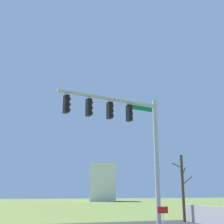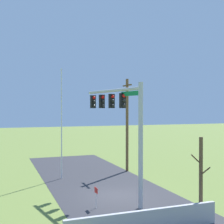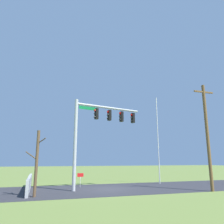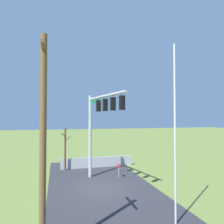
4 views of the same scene
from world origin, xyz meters
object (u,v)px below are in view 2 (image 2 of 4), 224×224
at_px(utility_pole, 127,123).
at_px(open_sign, 96,193).
at_px(flagpole, 62,124).
at_px(bare_tree, 201,178).
at_px(signal_mast, 122,117).

height_order(utility_pole, open_sign, utility_pole).
distance_m(flagpole, bare_tree, 13.39).
distance_m(bare_tree, open_sign, 6.11).
bearing_deg(flagpole, utility_pole, 98.30).
relative_size(flagpole, utility_pole, 1.06).
relative_size(signal_mast, open_sign, 6.10).
bearing_deg(utility_pole, signal_mast, -25.22).
bearing_deg(open_sign, utility_pole, 147.31).
relative_size(signal_mast, flagpole, 0.81).
height_order(flagpole, utility_pole, flagpole).
bearing_deg(open_sign, signal_mast, 115.31).
relative_size(utility_pole, bare_tree, 1.97).
bearing_deg(signal_mast, flagpole, -161.63).
bearing_deg(signal_mast, utility_pole, 154.78).
xyz_separation_m(signal_mast, open_sign, (0.97, -2.04, -4.44)).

